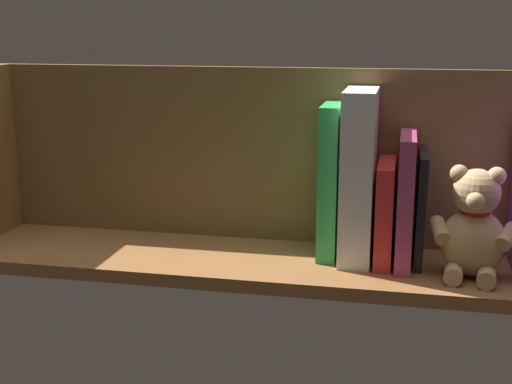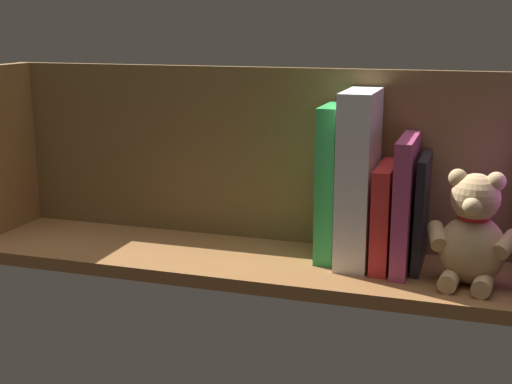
# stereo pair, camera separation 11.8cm
# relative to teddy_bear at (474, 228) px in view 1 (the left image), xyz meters

# --- Properties ---
(ground_plane) EXTENTS (1.05, 0.25, 0.02)m
(ground_plane) POSITION_rel_teddy_bear_xyz_m (0.35, -0.03, -0.09)
(ground_plane) COLOR brown
(shelf_back_panel) EXTENTS (1.05, 0.02, 0.31)m
(shelf_back_panel) POSITION_rel_teddy_bear_xyz_m (0.35, -0.13, 0.08)
(shelf_back_panel) COLOR brown
(shelf_back_panel) RESTS_ON ground_plane
(teddy_bear) EXTENTS (0.14, 0.12, 0.17)m
(teddy_bear) POSITION_rel_teddy_bear_xyz_m (0.00, 0.00, 0.00)
(teddy_bear) COLOR tan
(teddy_bear) RESTS_ON ground_plane
(book_2) EXTENTS (0.02, 0.13, 0.18)m
(book_2) POSITION_rel_teddy_bear_xyz_m (0.08, -0.05, 0.01)
(book_2) COLOR black
(book_2) RESTS_ON ground_plane
(book_3) EXTENTS (0.02, 0.15, 0.21)m
(book_3) POSITION_rel_teddy_bear_xyz_m (0.11, -0.04, 0.03)
(book_3) COLOR #B23F72
(book_3) RESTS_ON ground_plane
(book_4) EXTENTS (0.03, 0.14, 0.17)m
(book_4) POSITION_rel_teddy_bear_xyz_m (0.14, -0.05, 0.01)
(book_4) COLOR red
(book_4) RESTS_ON ground_plane
(dictionary_thick_white) EXTENTS (0.05, 0.14, 0.28)m
(dictionary_thick_white) POSITION_rel_teddy_bear_xyz_m (0.18, -0.05, 0.06)
(dictionary_thick_white) COLOR white
(dictionary_thick_white) RESTS_ON ground_plane
(book_5) EXTENTS (0.03, 0.11, 0.26)m
(book_5) POSITION_rel_teddy_bear_xyz_m (0.23, -0.06, 0.05)
(book_5) COLOR green
(book_5) RESTS_ON ground_plane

